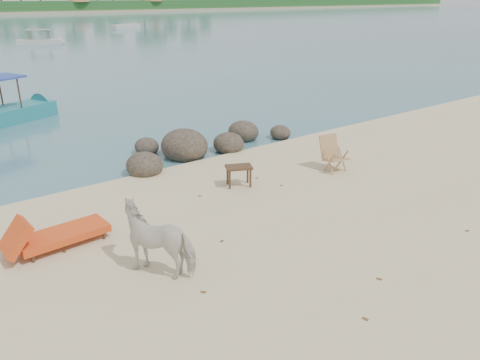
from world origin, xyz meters
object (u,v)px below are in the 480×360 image
object	(u,v)px
deck_chair	(336,155)
side_table	(239,177)
cow	(160,239)
boulders	(198,146)
lounge_chair	(63,231)

from	to	relation	value
deck_chair	side_table	bearing A→B (deg)	176.27
cow	deck_chair	size ratio (longest dim) A/B	1.51
boulders	cow	world-z (taller)	cow
lounge_chair	deck_chair	distance (m)	7.46
cow	deck_chair	bearing A→B (deg)	158.34
boulders	lounge_chair	size ratio (longest dim) A/B	2.91
boulders	cow	bearing A→B (deg)	-127.47
cow	side_table	size ratio (longest dim) A/B	2.23
cow	side_table	world-z (taller)	cow
side_table	deck_chair	xyz separation A→B (m)	(2.84, -0.73, 0.22)
boulders	side_table	distance (m)	3.20
lounge_chair	deck_chair	world-z (taller)	deck_chair
cow	side_table	distance (m)	4.18
deck_chair	lounge_chair	bearing A→B (deg)	-172.01
side_table	cow	bearing A→B (deg)	-121.31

